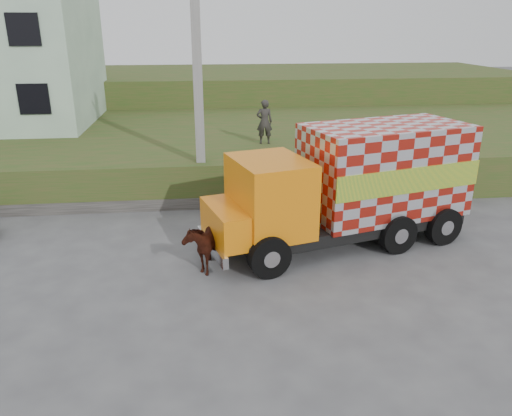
{
  "coord_description": "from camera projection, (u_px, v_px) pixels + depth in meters",
  "views": [
    {
      "loc": [
        -0.98,
        -11.93,
        5.87
      ],
      "look_at": [
        0.41,
        0.4,
        1.3
      ],
      "focal_mm": 35.0,
      "sensor_mm": 36.0,
      "label": 1
    }
  ],
  "objects": [
    {
      "name": "cow",
      "position": [
        203.0,
        243.0,
        12.68
      ],
      "size": [
        1.07,
        1.67,
        1.31
      ],
      "primitive_type": "imported",
      "rotation": [
        0.0,
        0.0,
        -0.25
      ],
      "color": "#381C0E",
      "rests_on": "ground"
    },
    {
      "name": "cargo_truck",
      "position": [
        353.0,
        185.0,
        13.81
      ],
      "size": [
        7.76,
        4.21,
        3.3
      ],
      "rotation": [
        0.0,
        0.0,
        0.27
      ],
      "color": "black",
      "rests_on": "ground"
    },
    {
      "name": "embankment_far",
      "position": [
        214.0,
        94.0,
        33.25
      ],
      "size": [
        40.0,
        12.0,
        3.0
      ],
      "primitive_type": "cube",
      "color": "#2B4F1A",
      "rests_on": "ground"
    },
    {
      "name": "utility_pole",
      "position": [
        198.0,
        84.0,
        16.03
      ],
      "size": [
        1.2,
        0.3,
        8.0
      ],
      "color": "gray",
      "rests_on": "ground"
    },
    {
      "name": "pedestrian",
      "position": [
        264.0,
        122.0,
        19.21
      ],
      "size": [
        0.64,
        0.44,
        1.7
      ],
      "primitive_type": "imported",
      "rotation": [
        0.0,
        0.0,
        3.1
      ],
      "color": "#302D2B",
      "rests_on": "embankment"
    },
    {
      "name": "ground",
      "position": [
        242.0,
        260.0,
        13.26
      ],
      "size": [
        120.0,
        120.0,
        0.0
      ],
      "primitive_type": "plane",
      "color": "#474749",
      "rests_on": "ground"
    },
    {
      "name": "embankment",
      "position": [
        223.0,
        146.0,
        22.32
      ],
      "size": [
        40.0,
        12.0,
        1.5
      ],
      "primitive_type": "cube",
      "color": "#2B4F1A",
      "rests_on": "ground"
    },
    {
      "name": "retaining_strip",
      "position": [
        173.0,
        203.0,
        16.89
      ],
      "size": [
        16.0,
        0.5,
        0.4
      ],
      "primitive_type": "cube",
      "color": "#595651",
      "rests_on": "ground"
    }
  ]
}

